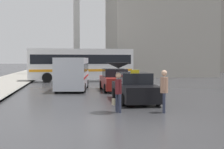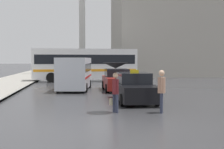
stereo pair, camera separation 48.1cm
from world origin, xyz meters
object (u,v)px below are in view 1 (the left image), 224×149
ambulance_van (73,72)px  pedestrian_man (164,87)px  city_bus (81,63)px  monument_cross (76,1)px  sedan_red (115,81)px  pedestrian_with_umbrella (118,72)px  taxi (135,88)px

ambulance_van → pedestrian_man: 11.02m
city_bus → monument_cross: bearing=174.7°
sedan_red → pedestrian_man: pedestrian_man is taller
pedestrian_with_umbrella → pedestrian_man: (1.90, -0.28, -0.65)m
pedestrian_with_umbrella → pedestrian_man: bearing=-123.8°
taxi → pedestrian_man: pedestrian_man is taller
pedestrian_man → monument_cross: size_ratio=0.09×
taxi → city_bus: size_ratio=0.43×
ambulance_van → pedestrian_with_umbrella: 10.27m
pedestrian_man → monument_cross: bearing=-157.4°
city_bus → pedestrian_man: size_ratio=5.95×
sedan_red → monument_cross: (-2.00, 24.62, 10.06)m
pedestrian_man → ambulance_van: bearing=-142.6°
city_bus → monument_cross: (0.04, 14.72, 8.94)m
pedestrian_with_umbrella → pedestrian_man: size_ratio=1.17×
ambulance_van → city_bus: bearing=-89.4°
taxi → sedan_red: taxi is taller
monument_cross → pedestrian_with_umbrella: bearing=-88.8°
taxi → pedestrian_man: 3.61m
ambulance_van → pedestrian_man: ambulance_van is taller
ambulance_van → pedestrian_with_umbrella: ambulance_van is taller
pedestrian_with_umbrella → ambulance_van: bearing=-15.6°
taxi → pedestrian_man: (0.49, -3.56, 0.38)m
pedestrian_man → monument_cross: 35.52m
pedestrian_with_umbrella → monument_cross: 34.99m
ambulance_van → city_bus: (0.96, 8.95, 0.52)m
pedestrian_with_umbrella → monument_cross: monument_cross is taller
taxi → sedan_red: (-0.14, 5.89, 0.01)m
sedan_red → city_bus: size_ratio=0.41×
taxi → monument_cross: 32.21m
ambulance_van → city_bus: 9.02m
city_bus → pedestrian_with_umbrella: 19.09m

